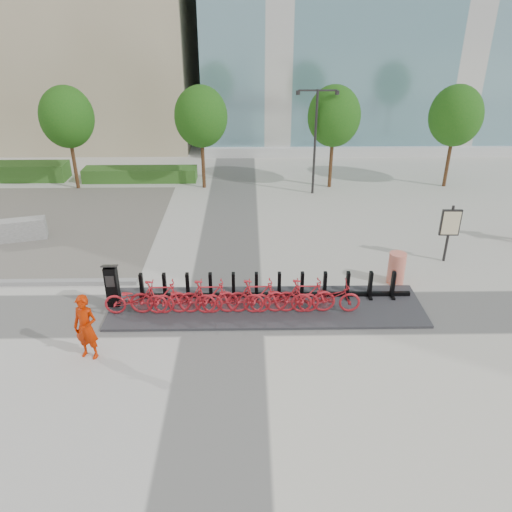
{
  "coord_description": "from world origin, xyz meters",
  "views": [
    {
      "loc": [
        0.75,
        -12.79,
        8.28
      ],
      "look_at": [
        1.0,
        1.5,
        1.2
      ],
      "focal_mm": 35.0,
      "sensor_mm": 36.0,
      "label": 1
    }
  ],
  "objects_px": {
    "bike_0": "(136,299)",
    "map_sign": "(450,225)",
    "construction_barrel": "(396,268)",
    "jersey_barrier": "(17,230)",
    "kiosk": "(112,285)",
    "worker_red": "(86,327)"
  },
  "relations": [
    {
      "from": "bike_0",
      "to": "worker_red",
      "type": "distance_m",
      "value": 2.16
    },
    {
      "from": "construction_barrel",
      "to": "map_sign",
      "type": "distance_m",
      "value": 2.87
    },
    {
      "from": "worker_red",
      "to": "map_sign",
      "type": "xyz_separation_m",
      "value": [
        11.39,
        5.41,
        0.5
      ]
    },
    {
      "from": "kiosk",
      "to": "construction_barrel",
      "type": "height_order",
      "value": "kiosk"
    },
    {
      "from": "kiosk",
      "to": "jersey_barrier",
      "type": "bearing_deg",
      "value": 134.18
    },
    {
      "from": "bike_0",
      "to": "worker_red",
      "type": "relative_size",
      "value": 1.02
    },
    {
      "from": "kiosk",
      "to": "worker_red",
      "type": "xyz_separation_m",
      "value": [
        -0.07,
        -2.45,
        0.15
      ]
    },
    {
      "from": "construction_barrel",
      "to": "jersey_barrier",
      "type": "height_order",
      "value": "construction_barrel"
    },
    {
      "from": "kiosk",
      "to": "bike_0",
      "type": "bearing_deg",
      "value": -32.63
    },
    {
      "from": "worker_red",
      "to": "construction_barrel",
      "type": "xyz_separation_m",
      "value": [
        9.16,
        3.83,
        -0.37
      ]
    },
    {
      "from": "jersey_barrier",
      "to": "map_sign",
      "type": "xyz_separation_m",
      "value": [
        16.35,
        -2.14,
        1.0
      ]
    },
    {
      "from": "worker_red",
      "to": "construction_barrel",
      "type": "bearing_deg",
      "value": 37.84
    },
    {
      "from": "bike_0",
      "to": "map_sign",
      "type": "height_order",
      "value": "map_sign"
    },
    {
      "from": "construction_barrel",
      "to": "jersey_barrier",
      "type": "bearing_deg",
      "value": 165.25
    },
    {
      "from": "jersey_barrier",
      "to": "map_sign",
      "type": "bearing_deg",
      "value": -23.4
    },
    {
      "from": "bike_0",
      "to": "worker_red",
      "type": "height_order",
      "value": "worker_red"
    },
    {
      "from": "bike_0",
      "to": "kiosk",
      "type": "height_order",
      "value": "kiosk"
    },
    {
      "from": "bike_0",
      "to": "map_sign",
      "type": "bearing_deg",
      "value": -71.78
    },
    {
      "from": "kiosk",
      "to": "construction_barrel",
      "type": "bearing_deg",
      "value": 8.27
    },
    {
      "from": "map_sign",
      "to": "bike_0",
      "type": "bearing_deg",
      "value": -160.24
    },
    {
      "from": "jersey_barrier",
      "to": "worker_red",
      "type": "bearing_deg",
      "value": -72.63
    },
    {
      "from": "worker_red",
      "to": "construction_barrel",
      "type": "relative_size",
      "value": 1.68
    }
  ]
}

